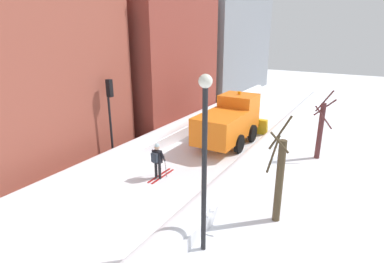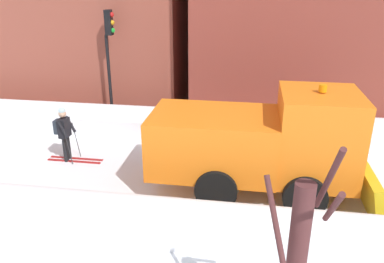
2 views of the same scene
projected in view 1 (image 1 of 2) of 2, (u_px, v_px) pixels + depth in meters
The scene contains 11 objects.
ground_plane at pixel (211, 149), 18.72m from camera, with size 80.00×80.00×0.00m, color white.
snowbank_left at pixel (171, 133), 20.00m from camera, with size 1.10×36.00×1.12m.
snowbank_right at pixel (259, 152), 17.15m from camera, with size 1.10×36.00×0.98m.
building_brick_mid at pixel (142, 61), 23.38m from camera, with size 8.42×8.68×9.27m.
building_tower_distant at pixel (235, 42), 37.51m from camera, with size 6.70×7.02×10.73m.
plow_truck at pixel (230, 121), 19.16m from camera, with size 3.20×5.98×3.12m.
skier at pixel (157, 159), 14.71m from camera, with size 0.62×1.80×1.81m.
traffic_light_pole at pixel (110, 105), 16.02m from camera, with size 0.28×0.42×4.48m.
street_lamp at pixel (205, 147), 9.07m from camera, with size 0.40×0.40×5.74m.
bare_tree_near at pixel (279, 178), 11.22m from camera, with size 0.82×0.98×4.04m.
bare_tree_mid at pixel (321, 129), 16.88m from camera, with size 1.10×0.97×3.84m.
Camera 1 is at (7.85, -5.61, 6.90)m, focal length 28.88 mm.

